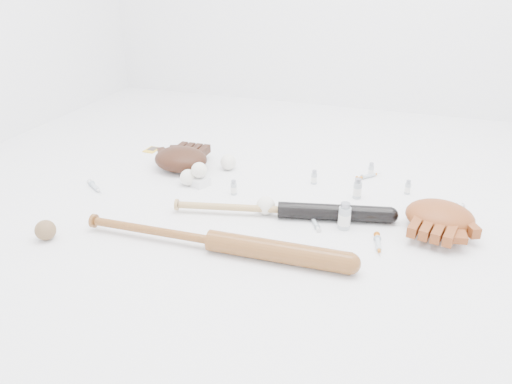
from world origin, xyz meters
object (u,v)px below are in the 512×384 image
(bat_dark, at_px, (281,210))
(bat_wood, at_px, (212,240))
(pedestal, at_px, (200,182))
(glove_dark, at_px, (181,159))

(bat_dark, relative_size, bat_wood, 0.88)
(pedestal, bearing_deg, bat_wood, -60.92)
(bat_dark, distance_m, glove_dark, 0.63)
(glove_dark, relative_size, pedestal, 4.30)
(bat_wood, height_order, pedestal, bat_wood)
(bat_dark, relative_size, glove_dark, 2.92)
(bat_dark, xyz_separation_m, bat_wood, (-0.15, -0.29, 0.00))
(glove_dark, bearing_deg, pedestal, -41.37)
(bat_dark, height_order, bat_wood, bat_wood)
(bat_wood, distance_m, pedestal, 0.51)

